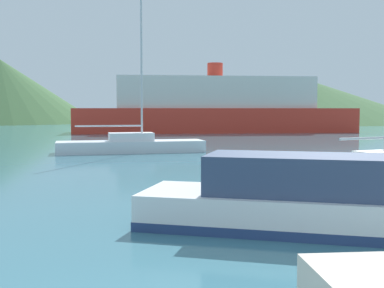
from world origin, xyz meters
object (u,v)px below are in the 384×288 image
at_px(buoy_marker, 247,161).
at_px(sailboat_inner, 131,145).
at_px(sailboat_middle, 378,164).
at_px(ferry_distant, 215,108).
at_px(motorboat_near, 376,209).

bearing_deg(buoy_marker, sailboat_inner, 124.36).
relative_size(sailboat_middle, ferry_distant, 0.29).
bearing_deg(sailboat_middle, motorboat_near, -135.72).
height_order(sailboat_middle, buoy_marker, sailboat_middle).
relative_size(sailboat_inner, buoy_marker, 14.72).
height_order(sailboat_inner, buoy_marker, sailboat_inner).
distance_m(sailboat_middle, ferry_distant, 36.27).
bearing_deg(sailboat_middle, buoy_marker, 128.64).
relative_size(sailboat_inner, sailboat_middle, 1.11).
height_order(sailboat_middle, ferry_distant, sailboat_middle).
xyz_separation_m(sailboat_middle, buoy_marker, (-4.59, 2.88, -0.15)).
distance_m(motorboat_near, sailboat_middle, 9.66).
bearing_deg(ferry_distant, motorboat_near, -94.82).
bearing_deg(buoy_marker, ferry_distant, 84.63).
xyz_separation_m(sailboat_middle, ferry_distant, (-1.46, 36.17, 2.28)).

